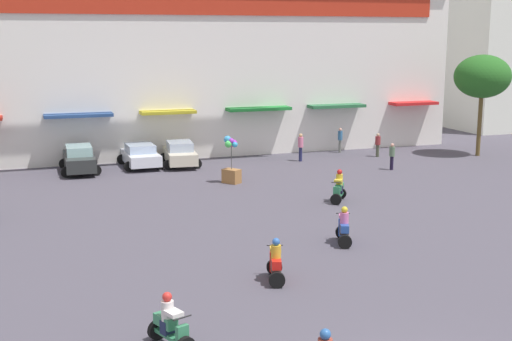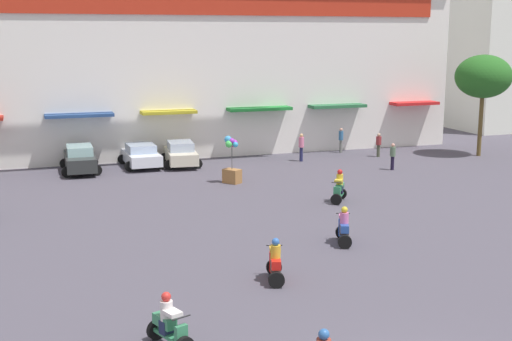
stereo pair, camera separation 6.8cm
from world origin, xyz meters
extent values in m
plane|color=#4A4551|center=(0.00, 13.00, 0.00)|extent=(128.00, 128.00, 0.00)
cube|color=white|center=(0.00, 35.45, 5.48)|extent=(39.93, 10.91, 10.96)
cube|color=red|center=(0.00, 29.94, 9.63)|extent=(36.74, 0.12, 1.36)
cube|color=#2F5391|center=(-5.43, 29.45, 3.10)|extent=(3.96, 1.10, 0.20)
cube|color=gold|center=(-0.09, 29.45, 3.10)|extent=(3.39, 1.10, 0.20)
cube|color=#1D792E|center=(5.81, 29.45, 3.10)|extent=(4.16, 1.10, 0.20)
cube|color=#27643B|center=(11.30, 29.45, 3.10)|extent=(3.85, 1.10, 0.20)
cube|color=red|center=(17.17, 29.45, 3.10)|extent=(3.36, 1.10, 0.20)
cylinder|color=brown|center=(19.47, 25.13, 1.93)|extent=(0.27, 0.27, 3.87)
ellipsoid|color=#255F1F|center=(19.47, 25.13, 5.15)|extent=(3.67, 3.42, 2.77)
cube|color=#2B2D2D|center=(-5.64, 27.83, 0.65)|extent=(1.69, 4.24, 0.77)
cube|color=#98C2C0|center=(-5.64, 27.83, 1.29)|extent=(1.43, 2.13, 0.50)
cylinder|color=black|center=(-6.43, 29.14, 0.30)|extent=(0.60, 0.17, 0.60)
cylinder|color=black|center=(-4.81, 29.12, 0.30)|extent=(0.60, 0.17, 0.60)
cylinder|color=black|center=(-6.47, 26.53, 0.30)|extent=(0.60, 0.17, 0.60)
cylinder|color=black|center=(-4.85, 26.51, 0.30)|extent=(0.60, 0.17, 0.60)
cube|color=silver|center=(-2.06, 28.32, 0.59)|extent=(1.92, 3.99, 0.63)
cube|color=#A5B8D3|center=(-2.06, 28.32, 1.14)|extent=(1.61, 2.01, 0.47)
cylinder|color=black|center=(-3.00, 29.52, 0.30)|extent=(0.60, 0.18, 0.60)
cylinder|color=black|center=(-1.18, 29.56, 0.30)|extent=(0.60, 0.18, 0.60)
cylinder|color=black|center=(-2.93, 27.07, 0.30)|extent=(0.60, 0.18, 0.60)
cylinder|color=black|center=(-1.12, 27.12, 0.30)|extent=(0.60, 0.18, 0.60)
cube|color=beige|center=(0.27, 27.95, 0.61)|extent=(2.00, 4.04, 0.68)
cube|color=#A1B0C7|center=(0.27, 27.95, 1.21)|extent=(1.59, 2.07, 0.52)
cylinder|color=black|center=(-0.45, 29.23, 0.30)|extent=(0.61, 0.22, 0.60)
cylinder|color=black|center=(1.20, 29.08, 0.30)|extent=(0.61, 0.22, 0.60)
cylinder|color=black|center=(-0.66, 26.81, 0.30)|extent=(0.61, 0.22, 0.60)
cylinder|color=black|center=(0.99, 26.67, 0.30)|extent=(0.61, 0.22, 0.60)
cylinder|color=black|center=(-0.96, 8.15, 0.26)|extent=(0.54, 0.28, 0.52)
cylinder|color=black|center=(-1.31, 6.97, 0.26)|extent=(0.54, 0.28, 0.52)
cube|color=red|center=(-1.13, 7.56, 0.32)|extent=(0.57, 1.12, 0.10)
cube|color=red|center=(-1.19, 7.35, 0.69)|extent=(0.48, 0.74, 0.28)
cube|color=red|center=(-0.99, 8.03, 0.49)|extent=(0.35, 0.22, 0.68)
cylinder|color=black|center=(-0.99, 8.05, 1.03)|extent=(0.51, 0.18, 0.04)
cube|color=#53534B|center=(-1.17, 7.44, 0.57)|extent=(0.39, 0.36, 0.36)
cylinder|color=gold|center=(-1.17, 7.44, 0.99)|extent=(0.40, 0.40, 0.49)
sphere|color=#2F60AC|center=(-1.17, 7.44, 1.35)|extent=(0.25, 0.25, 0.25)
cube|color=gold|center=(-1.09, 7.70, 1.02)|extent=(0.45, 0.52, 0.10)
cylinder|color=black|center=(2.92, 11.09, 0.26)|extent=(0.54, 0.32, 0.52)
cylinder|color=black|center=(2.46, 9.91, 0.26)|extent=(0.54, 0.32, 0.52)
cube|color=#264A9A|center=(2.69, 10.50, 0.32)|extent=(0.66, 1.14, 0.10)
cube|color=#264A9A|center=(2.61, 10.29, 0.70)|extent=(0.54, 0.77, 0.28)
cube|color=#264A9A|center=(2.87, 10.97, 0.50)|extent=(0.35, 0.25, 0.69)
cylinder|color=black|center=(2.88, 10.99, 1.04)|extent=(0.50, 0.22, 0.04)
cube|color=#473F3B|center=(2.64, 10.38, 0.58)|extent=(0.40, 0.38, 0.36)
cylinder|color=#CF6AA2|center=(2.64, 10.38, 1.00)|extent=(0.41, 0.41, 0.48)
sphere|color=gold|center=(2.64, 10.38, 1.36)|extent=(0.25, 0.25, 0.25)
cube|color=#CF6AA2|center=(2.74, 10.64, 1.03)|extent=(0.48, 0.53, 0.10)
cylinder|color=black|center=(-5.51, 4.54, 0.26)|extent=(0.54, 0.32, 0.52)
cube|color=#327D53|center=(-5.28, 3.94, 0.32)|extent=(0.67, 1.16, 0.10)
cube|color=#327D53|center=(-5.36, 4.16, 0.64)|extent=(0.54, 0.78, 0.28)
cube|color=#327D53|center=(-5.09, 3.46, 0.46)|extent=(0.35, 0.25, 0.63)
cylinder|color=black|center=(-5.08, 3.44, 0.98)|extent=(0.50, 0.22, 0.04)
cube|color=#1F2747|center=(-5.32, 4.06, 0.52)|extent=(0.40, 0.38, 0.36)
cylinder|color=silver|center=(-5.32, 4.06, 0.96)|extent=(0.41, 0.41, 0.51)
sphere|color=red|center=(-5.32, 4.06, 1.32)|extent=(0.25, 0.25, 0.25)
cube|color=silver|center=(-5.22, 3.80, 0.98)|extent=(0.48, 0.53, 0.10)
cylinder|color=black|center=(5.00, 16.05, 0.26)|extent=(0.50, 0.42, 0.52)
cylinder|color=black|center=(5.74, 17.06, 0.26)|extent=(0.50, 0.42, 0.52)
cube|color=#328556|center=(5.37, 16.55, 0.32)|extent=(0.87, 1.05, 0.10)
cube|color=#328556|center=(5.50, 16.74, 0.70)|extent=(0.65, 0.74, 0.28)
cube|color=#328556|center=(5.07, 16.15, 0.49)|extent=(0.34, 0.30, 0.68)
cylinder|color=black|center=(5.06, 16.13, 1.04)|extent=(0.44, 0.34, 0.04)
cube|color=black|center=(5.44, 16.66, 0.58)|extent=(0.42, 0.42, 0.36)
cylinder|color=gold|center=(5.44, 16.66, 1.04)|extent=(0.45, 0.45, 0.56)
sphere|color=red|center=(5.44, 16.66, 1.42)|extent=(0.25, 0.25, 0.25)
cube|color=gold|center=(5.28, 16.43, 1.06)|extent=(0.53, 0.56, 0.10)
sphere|color=#2B5C9D|center=(-2.58, 0.58, 1.43)|extent=(0.25, 0.25, 0.25)
cylinder|color=slate|center=(11.45, 29.11, 0.43)|extent=(0.21, 0.21, 0.86)
cylinder|color=#326490|center=(11.45, 29.11, 1.15)|extent=(0.35, 0.35, 0.59)
sphere|color=tan|center=(11.45, 29.11, 1.56)|extent=(0.22, 0.22, 0.22)
cylinder|color=#464B38|center=(13.05, 26.86, 0.39)|extent=(0.27, 0.27, 0.79)
cylinder|color=maroon|center=(13.05, 26.86, 1.06)|extent=(0.43, 0.43, 0.54)
sphere|color=tan|center=(13.05, 26.86, 1.44)|extent=(0.22, 0.22, 0.22)
cylinder|color=black|center=(11.70, 22.69, 0.40)|extent=(0.28, 0.28, 0.81)
cylinder|color=#556C52|center=(11.70, 22.69, 1.08)|extent=(0.46, 0.46, 0.55)
sphere|color=tan|center=(11.70, 22.69, 1.47)|extent=(0.21, 0.21, 0.21)
cylinder|color=#22244D|center=(7.71, 26.98, 0.44)|extent=(0.28, 0.28, 0.89)
cylinder|color=pink|center=(7.71, 26.98, 1.20)|extent=(0.46, 0.46, 0.63)
sphere|color=tan|center=(7.71, 26.98, 1.63)|extent=(0.23, 0.23, 0.23)
cube|color=#A06B3B|center=(1.79, 22.20, 0.38)|extent=(1.01, 1.08, 0.75)
cylinder|color=#4C4C4C|center=(1.79, 22.20, 1.35)|extent=(0.04, 0.04, 1.20)
sphere|color=purple|center=(1.94, 22.21, 2.14)|extent=(0.36, 0.36, 0.36)
sphere|color=#EF3298|center=(1.89, 22.33, 2.10)|extent=(0.37, 0.37, 0.37)
sphere|color=yellow|center=(1.72, 22.38, 2.09)|extent=(0.30, 0.30, 0.30)
sphere|color=#3B9AD4|center=(1.60, 22.27, 2.35)|extent=(0.39, 0.39, 0.39)
sphere|color=#47CE56|center=(1.60, 22.11, 2.12)|extent=(0.38, 0.38, 0.38)
sphere|color=purple|center=(1.76, 22.10, 2.29)|extent=(0.30, 0.30, 0.30)
sphere|color=#34A1D2|center=(1.93, 22.00, 2.09)|extent=(0.29, 0.29, 0.29)
camera|label=1|loc=(-8.39, -11.92, 7.73)|focal=47.98mm
camera|label=2|loc=(-8.32, -11.94, 7.73)|focal=47.98mm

